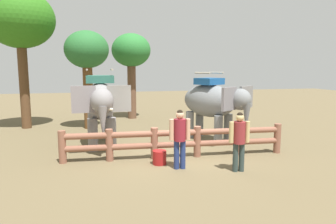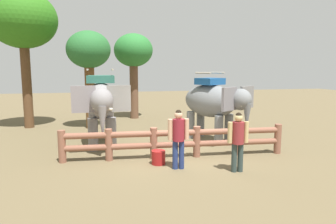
# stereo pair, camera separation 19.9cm
# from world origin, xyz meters

# --- Properties ---
(ground_plane) EXTENTS (60.00, 60.00, 0.00)m
(ground_plane) POSITION_xyz_m (0.00, 0.00, 0.00)
(ground_plane) COLOR brown
(log_fence) EXTENTS (7.57, 0.78, 1.05)m
(log_fence) POSITION_xyz_m (0.00, -0.16, 0.60)
(log_fence) COLOR brown
(log_fence) RESTS_ON ground
(elephant_near_left) EXTENTS (1.98, 3.46, 2.98)m
(elephant_near_left) POSITION_xyz_m (-2.40, 1.97, 1.68)
(elephant_near_left) COLOR gray
(elephant_near_left) RESTS_ON ground
(elephant_center) EXTENTS (2.68, 3.32, 2.85)m
(elephant_center) POSITION_xyz_m (2.13, 1.88, 1.60)
(elephant_center) COLOR slate
(elephant_center) RESTS_ON ground
(tourist_woman_in_black) EXTENTS (0.62, 0.37, 1.75)m
(tourist_woman_in_black) POSITION_xyz_m (1.41, -1.94, 1.01)
(tourist_woman_in_black) COLOR #2C3A38
(tourist_woman_in_black) RESTS_ON ground
(tourist_man_in_blue) EXTENTS (0.63, 0.37, 1.79)m
(tourist_man_in_blue) POSITION_xyz_m (-0.20, -1.31, 1.04)
(tourist_man_in_blue) COLOR navy
(tourist_man_in_blue) RESTS_ON ground
(tree_far_left) EXTENTS (2.29, 2.29, 5.05)m
(tree_far_left) POSITION_xyz_m (-0.42, 8.45, 3.89)
(tree_far_left) COLOR brown
(tree_far_left) RESTS_ON ground
(tree_back_center) EXTENTS (2.15, 2.15, 4.83)m
(tree_back_center) POSITION_xyz_m (-2.92, 5.82, 3.73)
(tree_back_center) COLOR brown
(tree_back_center) RESTS_ON ground
(tree_far_right) EXTENTS (3.30, 3.30, 6.77)m
(tree_far_right) POSITION_xyz_m (-6.01, 6.63, 5.27)
(tree_far_right) COLOR brown
(tree_far_right) RESTS_ON ground
(feed_bucket) EXTENTS (0.43, 0.43, 0.44)m
(feed_bucket) POSITION_xyz_m (-0.70, -0.74, 0.22)
(feed_bucket) COLOR maroon
(feed_bucket) RESTS_ON ground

